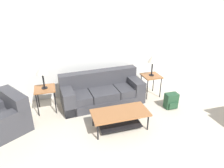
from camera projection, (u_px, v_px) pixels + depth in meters
The scene contains 9 objects.
wall_back at pixel (104, 48), 5.51m from camera, with size 8.90×0.06×2.60m.
couch at pixel (102, 92), 5.29m from camera, with size 2.17×0.99×0.82m.
armchair at pixel (3, 119), 4.20m from camera, with size 1.27×1.28×0.80m.
coffee_table at pixel (120, 116), 4.26m from camera, with size 1.21×0.60×0.40m.
side_table_left at pixel (45, 91), 4.82m from camera, with size 0.49×0.50×0.61m.
side_table_right at pixel (151, 78), 5.57m from camera, with size 0.49×0.50×0.61m.
table_lamp_left at pixel (42, 70), 4.59m from camera, with size 0.27×0.27×0.60m.
table_lamp_right at pixel (153, 59), 5.34m from camera, with size 0.27×0.27×0.60m.
backpack at pixel (171, 101), 5.07m from camera, with size 0.32×0.28×0.40m.
Camera 1 is at (-1.37, -0.81, 2.69)m, focal length 32.00 mm.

